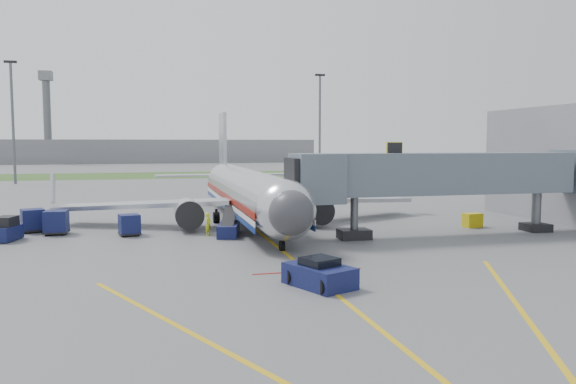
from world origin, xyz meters
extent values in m
plane|color=#565659|center=(0.00, 0.00, 0.00)|extent=(400.00, 400.00, 0.00)
cube|color=#2D4C1E|center=(0.00, 90.00, 0.01)|extent=(300.00, 25.00, 0.01)
cube|color=gold|center=(0.00, -2.00, 0.00)|extent=(0.25, 50.00, 0.01)
cube|color=maroon|center=(0.00, -4.00, 0.00)|extent=(6.00, 0.25, 0.01)
cube|color=gold|center=(-6.00, -14.00, 0.00)|extent=(9.52, 20.04, 0.01)
cube|color=gold|center=(6.00, -14.00, 0.00)|extent=(9.52, 20.04, 0.01)
cylinder|color=silver|center=(0.00, 15.00, 2.70)|extent=(3.80, 28.00, 3.80)
sphere|color=silver|center=(0.00, 1.00, 2.70)|extent=(3.80, 3.80, 3.80)
sphere|color=#38383D|center=(0.00, -0.30, 2.70)|extent=(2.74, 2.74, 2.74)
cube|color=black|center=(0.00, 0.60, 3.25)|extent=(2.20, 1.20, 0.55)
cone|color=silver|center=(0.00, 31.50, 2.70)|extent=(3.80, 5.00, 3.80)
cube|color=#B7BAC1|center=(0.00, 31.00, 6.70)|extent=(0.35, 4.20, 7.00)
cube|color=#B7BAC1|center=(-8.50, 15.00, 1.80)|extent=(15.10, 8.59, 1.13)
cube|color=#B7BAC1|center=(8.50, 15.00, 1.80)|extent=(15.10, 8.59, 1.13)
cylinder|color=silver|center=(-5.20, 12.00, 1.35)|extent=(2.10, 3.60, 2.10)
cylinder|color=silver|center=(5.20, 12.00, 1.35)|extent=(2.10, 3.60, 2.10)
cube|color=maroon|center=(1.92, 15.00, 2.35)|extent=(0.05, 28.00, 0.45)
cube|color=navy|center=(1.92, 15.00, 1.45)|extent=(0.05, 28.00, 0.35)
cylinder|color=black|center=(0.00, 2.00, 0.30)|extent=(0.28, 0.70, 0.70)
cylinder|color=black|center=(-2.60, 15.50, 0.45)|extent=(0.50, 1.00, 1.00)
cylinder|color=black|center=(2.60, 15.50, 0.45)|extent=(0.50, 1.00, 1.00)
cube|color=slate|center=(13.00, 5.00, 4.60)|extent=(20.00, 3.00, 3.00)
cube|color=slate|center=(3.20, 5.00, 4.40)|extent=(3.20, 3.60, 3.40)
cube|color=black|center=(2.00, 5.00, 4.40)|extent=(1.60, 3.00, 2.80)
cube|color=gold|center=(9.00, 5.00, 6.40)|extent=(1.20, 0.15, 1.00)
cylinder|color=#595B60|center=(6.00, 5.00, 1.55)|extent=(0.56, 0.56, 3.10)
cube|color=black|center=(6.00, 5.00, 0.35)|extent=(2.20, 1.60, 0.70)
cylinder|color=#595B60|center=(21.00, 5.00, 1.55)|extent=(0.70, 0.70, 3.10)
cube|color=black|center=(21.00, 5.00, 0.30)|extent=(1.80, 1.80, 0.60)
cylinder|color=#595B60|center=(-30.00, 70.00, 10.00)|extent=(0.44, 0.44, 20.00)
cube|color=black|center=(-30.00, 70.00, 20.20)|extent=(2.00, 0.40, 0.40)
cylinder|color=#595B60|center=(25.00, 75.00, 10.00)|extent=(0.44, 0.44, 20.00)
cube|color=black|center=(25.00, 75.00, 20.20)|extent=(2.00, 0.40, 0.40)
cube|color=slate|center=(-10.00, 170.00, 4.00)|extent=(120.00, 14.00, 8.00)
cylinder|color=#595B60|center=(-40.00, 165.00, 14.00)|extent=(2.40, 2.40, 28.00)
cube|color=slate|center=(-40.00, 165.00, 28.50)|extent=(4.00, 4.00, 3.00)
cube|color=#0C1238|center=(-0.32, -7.12, 0.51)|extent=(3.23, 3.89, 1.02)
cube|color=black|center=(-0.32, -7.12, 1.16)|extent=(1.97, 1.97, 0.47)
cylinder|color=black|center=(-0.59, -8.56, 0.37)|extent=(0.49, 0.76, 0.74)
cylinder|color=black|center=(0.94, -7.88, 0.37)|extent=(0.49, 0.76, 0.74)
cylinder|color=black|center=(-1.58, -6.35, 0.37)|extent=(0.49, 0.76, 0.74)
cylinder|color=black|center=(-0.05, -5.67, 0.37)|extent=(0.49, 0.76, 0.74)
cube|color=#0C1238|center=(-17.90, 10.14, 0.54)|extent=(1.85, 2.70, 0.98)
cube|color=black|center=(-17.90, 10.14, 1.38)|extent=(1.54, 1.82, 0.69)
cylinder|color=black|center=(-17.64, 9.16, 0.25)|extent=(0.33, 0.53, 0.49)
cylinder|color=black|center=(-18.15, 11.12, 0.25)|extent=(0.33, 0.53, 0.49)
cylinder|color=black|center=(-17.20, 10.87, 0.25)|extent=(0.33, 0.53, 0.49)
cube|color=#0C1238|center=(-14.94, 12.23, 0.99)|extent=(1.69, 1.69, 1.61)
cube|color=black|center=(-14.94, 12.23, 0.19)|extent=(1.74, 1.74, 0.12)
cylinder|color=black|center=(-15.59, 11.64, 0.15)|extent=(0.24, 0.30, 0.29)
cylinder|color=black|center=(-14.35, 11.58, 0.15)|extent=(0.24, 0.30, 0.29)
cylinder|color=black|center=(-15.53, 12.89, 0.15)|extent=(0.24, 0.30, 0.29)
cylinder|color=black|center=(-14.29, 12.83, 0.15)|extent=(0.24, 0.30, 0.29)
cube|color=#0C1238|center=(-16.86, 13.85, 0.98)|extent=(2.01, 2.01, 1.60)
cube|color=black|center=(-16.86, 13.85, 0.19)|extent=(2.08, 2.08, 0.12)
cylinder|color=black|center=(-17.26, 13.07, 0.14)|extent=(0.30, 0.34, 0.29)
cylinder|color=black|center=(-16.08, 13.45, 0.14)|extent=(0.30, 0.34, 0.29)
cylinder|color=black|center=(-17.64, 14.24, 0.14)|extent=(0.30, 0.34, 0.29)
cylinder|color=black|center=(-16.47, 14.63, 0.14)|extent=(0.30, 0.34, 0.29)
cube|color=#0C1238|center=(-9.61, 10.37, 0.86)|extent=(1.69, 1.69, 1.41)
cube|color=black|center=(-9.61, 10.37, 0.16)|extent=(1.75, 1.75, 0.11)
cylinder|color=black|center=(-10.02, 9.71, 0.13)|extent=(0.25, 0.29, 0.25)
cylinder|color=black|center=(-8.96, 9.96, 0.13)|extent=(0.25, 0.29, 0.25)
cylinder|color=black|center=(-10.27, 10.78, 0.13)|extent=(0.25, 0.29, 0.25)
cylinder|color=black|center=(-9.21, 11.02, 0.13)|extent=(0.25, 0.29, 0.25)
cube|color=#0C1238|center=(-2.50, 8.57, 0.46)|extent=(2.19, 3.86, 0.91)
cube|color=black|center=(-2.39, 9.06, 1.42)|extent=(1.79, 4.18, 1.43)
cylinder|color=black|center=(-3.29, 7.40, 0.28)|extent=(0.34, 0.60, 0.57)
cylinder|color=black|center=(-2.30, 7.18, 0.28)|extent=(0.34, 0.60, 0.57)
cylinder|color=black|center=(-2.70, 9.96, 0.28)|extent=(0.34, 0.60, 0.57)
cylinder|color=black|center=(-1.71, 9.74, 0.28)|extent=(0.34, 0.60, 0.57)
cube|color=gold|center=(17.35, 8.00, 0.57)|extent=(1.52, 1.11, 1.13)
cylinder|color=black|center=(16.89, 7.94, 0.14)|extent=(0.22, 0.30, 0.28)
cylinder|color=black|center=(17.82, 8.06, 0.14)|extent=(0.22, 0.30, 0.28)
imported|color=#D1E51A|center=(-3.95, 9.04, 0.85)|extent=(0.68, 0.74, 1.70)
camera|label=1|loc=(-8.10, -32.29, 6.83)|focal=35.00mm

